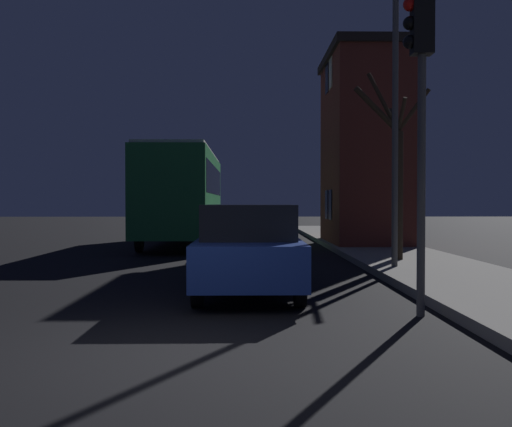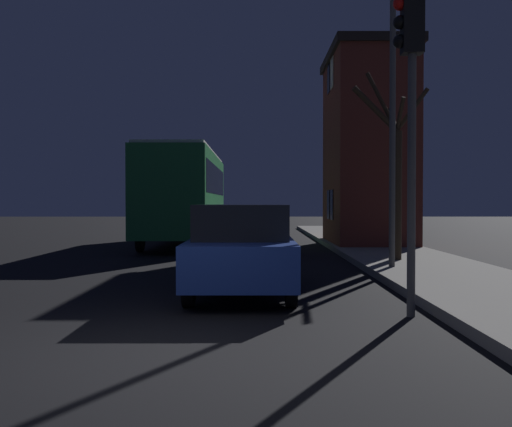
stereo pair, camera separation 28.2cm
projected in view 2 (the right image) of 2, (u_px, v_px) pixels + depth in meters
ground_plane at (148, 357)px, 6.10m from camera, size 120.00×120.00×0.00m
brick_building at (366, 147)px, 21.27m from camera, size 2.98×5.15×7.10m
streetlamp at (378, 69)px, 13.11m from camera, size 1.18×0.41×6.82m
traffic_light at (409, 85)px, 8.20m from camera, size 0.43×0.24×4.69m
bare_tree at (393, 172)px, 14.77m from camera, size 2.01×1.55×4.92m
bus at (184, 190)px, 22.19m from camera, size 2.43×9.89×3.59m
car_near_lane at (241, 247)px, 10.44m from camera, size 1.80×4.61×1.62m
car_mid_lane at (253, 231)px, 18.45m from camera, size 1.71×4.08×1.41m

